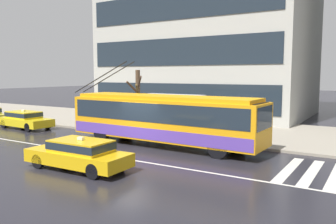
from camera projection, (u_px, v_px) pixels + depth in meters
ground_plane at (126, 152)px, 17.82m from camera, size 160.00×160.00×0.00m
sidewalk_slab at (202, 128)px, 25.46m from camera, size 80.00×10.00×0.14m
crosswalk_stripe_edge_near at (289, 169)px, 14.54m from camera, size 0.44×4.40×0.01m
crosswalk_stripe_inner_a at (312, 172)px, 14.07m from camera, size 0.44×4.40×0.01m
crosswalk_stripe_center at (336, 176)px, 13.60m from camera, size 0.44×4.40×0.01m
lane_centre_line at (110, 157)px, 16.80m from camera, size 72.00×0.14×0.01m
trolleybus at (163, 118)px, 19.31m from camera, size 12.57×2.89×4.77m
taxi_queued_behind_bus at (25, 119)px, 25.52m from camera, size 4.68×2.03×1.39m
taxi_oncoming_near at (79, 153)px, 14.48m from camera, size 4.72×1.88×1.39m
bus_shelter at (172, 104)px, 22.57m from camera, size 4.21×1.89×2.54m
pedestrian_at_shelter at (179, 108)px, 23.27m from camera, size 1.21×1.21×1.92m
pedestrian_approaching_curb at (147, 108)px, 22.98m from camera, size 1.53×1.53×1.96m
street_tree_bare at (138, 95)px, 26.30m from camera, size 1.32×1.24×4.19m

